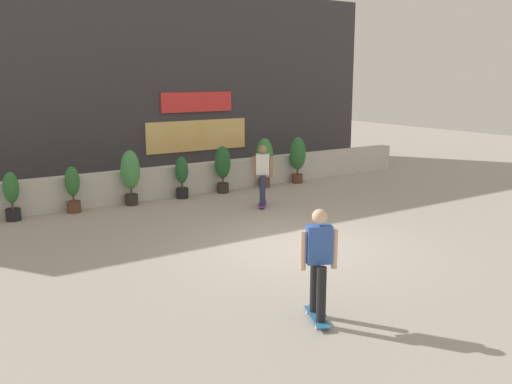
{
  "coord_description": "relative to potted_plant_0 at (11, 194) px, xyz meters",
  "views": [
    {
      "loc": [
        -7.04,
        -9.05,
        3.56
      ],
      "look_at": [
        0.0,
        1.5,
        0.9
      ],
      "focal_mm": 39.4,
      "sensor_mm": 36.0,
      "label": 1
    }
  ],
  "objects": [
    {
      "name": "building_backdrop",
      "position": [
        4.56,
        4.45,
        2.58
      ],
      "size": [
        20.0,
        2.08,
        6.5
      ],
      "color": "#38383D",
      "rests_on": "ground"
    },
    {
      "name": "skater_foreground",
      "position": [
        2.54,
        -8.69,
        0.28
      ],
      "size": [
        0.52,
        0.81,
        1.7
      ],
      "color": "#266699",
      "rests_on": "ground"
    },
    {
      "name": "potted_plant_2",
      "position": [
        3.09,
        0.0,
        0.23
      ],
      "size": [
        0.53,
        0.53,
        1.53
      ],
      "color": "#2D2823",
      "rests_on": "ground"
    },
    {
      "name": "potted_plant_0",
      "position": [
        0.0,
        0.0,
        0.0
      ],
      "size": [
        0.38,
        0.38,
        1.23
      ],
      "color": "black",
      "rests_on": "ground"
    },
    {
      "name": "skater_by_wall_left",
      "position": [
        6.01,
        -2.2,
        0.28
      ],
      "size": [
        0.65,
        0.76,
        1.7
      ],
      "color": "#72338C",
      "rests_on": "ground"
    },
    {
      "name": "potted_plant_6",
      "position": [
        8.92,
        0.0,
        0.24
      ],
      "size": [
        0.53,
        0.53,
        1.54
      ],
      "color": "brown",
      "rests_on": "ground"
    },
    {
      "name": "potted_plant_4",
      "position": [
        6.04,
        0.0,
        0.17
      ],
      "size": [
        0.48,
        0.48,
        1.44
      ],
      "color": "#2D2823",
      "rests_on": "ground"
    },
    {
      "name": "planter_wall",
      "position": [
        4.55,
        0.45,
        -0.21
      ],
      "size": [
        18.0,
        0.4,
        0.9
      ],
      "primitive_type": "cube",
      "color": "beige",
      "rests_on": "ground"
    },
    {
      "name": "potted_plant_5",
      "position": [
        7.58,
        0.0,
        0.27
      ],
      "size": [
        0.55,
        0.55,
        1.58
      ],
      "color": "brown",
      "rests_on": "ground"
    },
    {
      "name": "ground_plane",
      "position": [
        4.55,
        -5.55,
        -0.66
      ],
      "size": [
        48.0,
        48.0,
        0.0
      ],
      "primitive_type": "plane",
      "color": "#A8A093"
    },
    {
      "name": "potted_plant_3",
      "position": [
        4.65,
        0.0,
        -0.0
      ],
      "size": [
        0.38,
        0.38,
        1.23
      ],
      "color": "black",
      "rests_on": "ground"
    },
    {
      "name": "potted_plant_1",
      "position": [
        1.5,
        0.0,
        -0.0
      ],
      "size": [
        0.38,
        0.38,
        1.23
      ],
      "color": "brown",
      "rests_on": "ground"
    }
  ]
}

